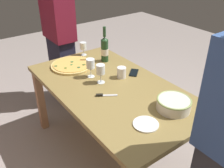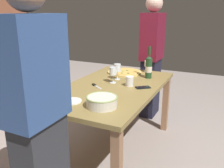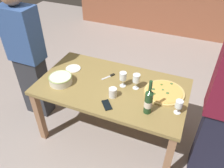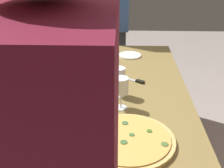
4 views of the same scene
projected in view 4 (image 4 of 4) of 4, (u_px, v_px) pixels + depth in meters
name	position (u px, v px, depth m)	size (l,w,h in m)	color
dining_table	(112.00, 100.00, 1.83)	(1.60, 0.90, 0.75)	olive
pizza	(128.00, 140.00, 1.29)	(0.41, 0.41, 0.03)	#D8B868
serving_bowl	(93.00, 50.00, 2.26)	(0.25, 0.25, 0.09)	silver
wine_bottle	(55.00, 105.00, 1.33)	(0.07, 0.07, 0.36)	#204323
wine_glass_near_pizza	(119.00, 77.00, 1.64)	(0.07, 0.07, 0.17)	white
wine_glass_by_bottle	(67.00, 147.00, 1.11)	(0.07, 0.07, 0.14)	white
wine_glass_far_left	(121.00, 87.00, 1.51)	(0.08, 0.08, 0.17)	white
cup_amber	(84.00, 85.00, 1.71)	(0.08, 0.08, 0.10)	white
side_plate	(130.00, 55.00, 2.28)	(0.18, 0.18, 0.01)	white
cell_phone	(59.00, 91.00, 1.74)	(0.07, 0.14, 0.01)	black
pizza_knife	(135.00, 81.00, 1.86)	(0.11, 0.16, 0.02)	silver
person_host	(115.00, 23.00, 2.72)	(0.39, 0.24, 1.70)	#2E3036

